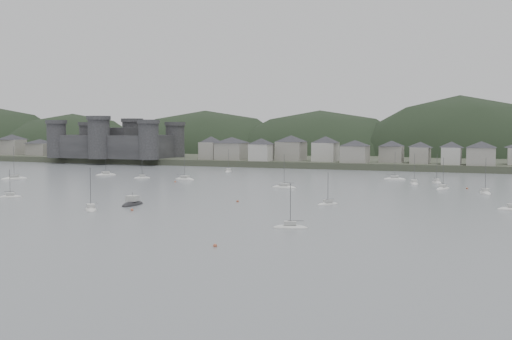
% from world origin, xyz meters
% --- Properties ---
extents(ground, '(900.00, 900.00, 0.00)m').
position_xyz_m(ground, '(0.00, 0.00, 0.00)').
color(ground, slate).
rests_on(ground, ground).
extents(far_shore_land, '(900.00, 250.00, 3.00)m').
position_xyz_m(far_shore_land, '(0.00, 295.00, 1.50)').
color(far_shore_land, '#383D2D').
rests_on(far_shore_land, ground).
extents(forested_ridge, '(851.55, 103.94, 102.57)m').
position_xyz_m(forested_ridge, '(4.83, 269.40, -11.28)').
color(forested_ridge, black).
rests_on(forested_ridge, ground).
extents(castle, '(66.00, 43.00, 20.00)m').
position_xyz_m(castle, '(-120.00, 179.80, 10.96)').
color(castle, '#303032').
rests_on(castle, far_shore_land).
extents(waterfront_town, '(451.48, 28.46, 12.92)m').
position_xyz_m(waterfront_town, '(50.59, 183.34, 8.66)').
color(waterfront_town, gray).
rests_on(waterfront_town, far_shore_land).
extents(sailboat_lead, '(6.03, 5.38, 8.45)m').
position_xyz_m(sailboat_lead, '(-55.11, 98.01, 0.19)').
color(sailboat_lead, silver).
rests_on(sailboat_lead, ground).
extents(moored_fleet, '(253.75, 169.61, 13.45)m').
position_xyz_m(moored_fleet, '(-5.90, 58.93, 0.18)').
color(moored_fleet, silver).
rests_on(moored_fleet, ground).
extents(motor_launch_far, '(3.82, 9.29, 4.15)m').
position_xyz_m(motor_launch_far, '(-14.63, 25.84, 0.28)').
color(motor_launch_far, black).
rests_on(motor_launch_far, ground).
extents(mooring_buoys, '(189.09, 116.19, 0.70)m').
position_xyz_m(mooring_buoys, '(8.47, 41.25, 0.15)').
color(mooring_buoys, '#AC5639').
rests_on(mooring_buoys, ground).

